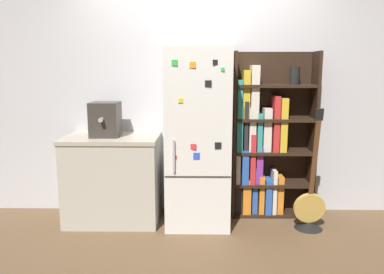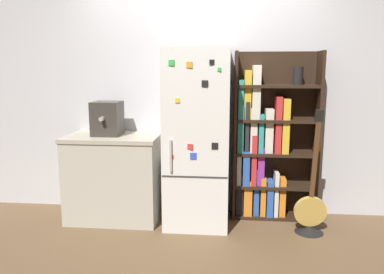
# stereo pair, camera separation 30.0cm
# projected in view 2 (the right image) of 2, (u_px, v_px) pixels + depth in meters

# --- Properties ---
(ground_plane) EXTENTS (16.00, 16.00, 0.00)m
(ground_plane) POSITION_uv_depth(u_px,v_px,m) (196.00, 225.00, 3.80)
(ground_plane) COLOR brown
(wall_back) EXTENTS (8.00, 0.05, 2.60)m
(wall_back) POSITION_uv_depth(u_px,v_px,m) (200.00, 94.00, 4.04)
(wall_back) COLOR silver
(wall_back) RESTS_ON ground_plane
(refrigerator) EXTENTS (0.63, 0.69, 1.77)m
(refrigerator) POSITION_uv_depth(u_px,v_px,m) (197.00, 138.00, 3.76)
(refrigerator) COLOR white
(refrigerator) RESTS_ON ground_plane
(bookshelf) EXTENTS (0.86, 0.28, 1.74)m
(bookshelf) POSITION_uv_depth(u_px,v_px,m) (266.00, 145.00, 3.93)
(bookshelf) COLOR black
(bookshelf) RESTS_ON ground_plane
(kitchen_counter) EXTENTS (0.95, 0.63, 0.89)m
(kitchen_counter) POSITION_uv_depth(u_px,v_px,m) (115.00, 177.00, 3.94)
(kitchen_counter) COLOR #BCB7A8
(kitchen_counter) RESTS_ON ground_plane
(espresso_machine) EXTENTS (0.28, 0.34, 0.35)m
(espresso_machine) POSITION_uv_depth(u_px,v_px,m) (107.00, 118.00, 3.84)
(espresso_machine) COLOR #38332D
(espresso_machine) RESTS_ON kitchen_counter
(guitar) EXTENTS (0.31, 0.29, 1.21)m
(guitar) POSITION_uv_depth(u_px,v_px,m) (310.00, 215.00, 3.61)
(guitar) COLOR black
(guitar) RESTS_ON ground_plane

